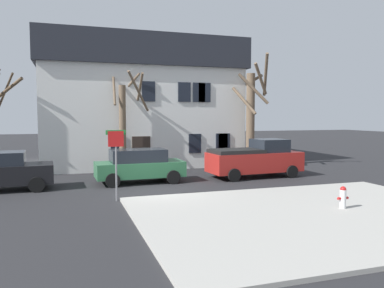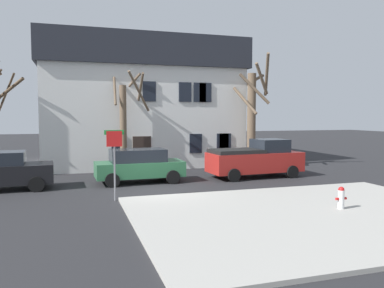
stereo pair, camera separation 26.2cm
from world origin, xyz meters
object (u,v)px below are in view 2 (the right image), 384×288
street_sign_pole (114,151)px  car_black_sedan (1,171)px  tree_bare_far (125,122)px  tree_bare_end (252,114)px  building_main (139,103)px  fire_hydrant (341,197)px  pickup_truck_red (256,159)px  bicycle_leaning (61,167)px  car_green_wagon (139,165)px

street_sign_pole → car_black_sedan: bearing=141.7°
tree_bare_far → tree_bare_end: bearing=-0.9°
building_main → fire_hydrant: building_main is taller
street_sign_pole → tree_bare_far: bearing=79.4°
building_main → tree_bare_far: 5.46m
pickup_truck_red → bicycle_leaning: (-10.19, 4.69, -0.63)m
tree_bare_end → fire_hydrant: 11.93m
tree_bare_end → street_sign_pole: (-9.45, -7.23, -1.53)m
fire_hydrant → street_sign_pole: 8.50m
tree_bare_far → tree_bare_end: size_ratio=0.82×
car_green_wagon → fire_hydrant: car_green_wagon is taller
bicycle_leaning → tree_bare_far: bearing=-15.5°
tree_bare_end → bicycle_leaning: bearing=174.5°
tree_bare_far → fire_hydrant: (5.91, -11.48, -2.46)m
car_black_sedan → pickup_truck_red: bearing=0.0°
fire_hydrant → car_black_sedan: bearing=146.9°
car_black_sedan → car_green_wagon: 6.24m
car_black_sedan → bicycle_leaning: (2.40, 4.69, -0.50)m
tree_bare_far → car_black_sedan: 7.38m
pickup_truck_red → street_sign_pole: size_ratio=1.87×
street_sign_pole → pickup_truck_red: bearing=24.9°
car_green_wagon → fire_hydrant: bearing=-54.3°
tree_bare_end → pickup_truck_red: size_ratio=1.38×
tree_bare_far → tree_bare_end: (8.07, -0.12, 0.50)m
car_green_wagon → tree_bare_far: bearing=93.4°
car_green_wagon → street_sign_pole: (-1.59, -3.82, 1.07)m
car_green_wagon → tree_bare_end: bearing=23.5°
pickup_truck_red → tree_bare_far: bearing=150.7°
car_green_wagon → fire_hydrant: size_ratio=5.65×
car_black_sedan → fire_hydrant: size_ratio=5.83×
car_black_sedan → street_sign_pole: size_ratio=1.62×
building_main → pickup_truck_red: size_ratio=2.54×
pickup_truck_red → fire_hydrant: pickup_truck_red is taller
bicycle_leaning → fire_hydrant: bearing=-52.6°
building_main → car_green_wagon: size_ratio=3.02×
tree_bare_end → bicycle_leaning: 12.16m
bicycle_leaning → building_main: bearing=37.5°
tree_bare_far → street_sign_pole: size_ratio=2.11×
car_green_wagon → street_sign_pole: street_sign_pole is taller
building_main → fire_hydrant: 17.48m
car_green_wagon → street_sign_pole: bearing=-112.6°
car_black_sedan → bicycle_leaning: 5.30m
building_main → pickup_truck_red: 10.54m
building_main → car_green_wagon: bearing=-99.4°
car_black_sedan → fire_hydrant: bearing=-33.1°
tree_bare_end → car_black_sedan: 14.77m
car_green_wagon → bicycle_leaning: bearing=130.2°
fire_hydrant → bicycle_leaning: size_ratio=0.46×
tree_bare_end → car_black_sedan: tree_bare_end is taller
building_main → tree_bare_far: bearing=-108.0°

